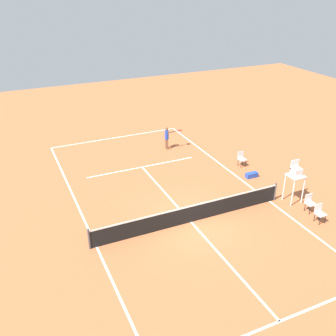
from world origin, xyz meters
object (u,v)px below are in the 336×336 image
object	(u,v)px
umpire_chair	(296,175)
courtside_chair_far	(310,202)
player_serving	(167,136)
tennis_ball	(150,156)
courtside_chair_near	(320,212)
equipment_bag	(252,175)
courtside_chair_mid	(242,158)

from	to	relation	value
umpire_chair	courtside_chair_far	world-z (taller)	umpire_chair
player_serving	umpire_chair	distance (m)	9.90
umpire_chair	player_serving	bearing A→B (deg)	-71.06
tennis_ball	courtside_chair_near	size ratio (longest dim) A/B	0.07
courtside_chair_far	equipment_bag	size ratio (longest dim) A/B	1.25
umpire_chair	equipment_bag	world-z (taller)	umpire_chair
tennis_ball	equipment_bag	bearing A→B (deg)	129.93
player_serving	equipment_bag	distance (m)	6.81
courtside_chair_mid	courtside_chair_far	world-z (taller)	same
tennis_ball	courtside_chair_mid	bearing A→B (deg)	142.15
tennis_ball	umpire_chair	distance (m)	9.99
courtside_chair_near	courtside_chair_far	xyz separation A→B (m)	(-0.25, -0.96, 0.00)
courtside_chair_far	equipment_bag	xyz separation A→B (m)	(0.47, -4.38, -0.38)
umpire_chair	courtside_chair_near	bearing A→B (deg)	87.20
courtside_chair_mid	equipment_bag	size ratio (longest dim) A/B	1.25
courtside_chair_near	umpire_chair	bearing A→B (deg)	-92.80
umpire_chair	courtside_chair_near	xyz separation A→B (m)	(0.10, 2.10, -1.07)
player_serving	courtside_chair_far	size ratio (longest dim) A/B	1.73
player_serving	courtside_chair_near	xyz separation A→B (m)	(-3.11, 11.45, -0.44)
courtside_chair_mid	player_serving	bearing A→B (deg)	-54.40
courtside_chair_mid	equipment_bag	world-z (taller)	courtside_chair_mid
tennis_ball	courtside_chair_near	distance (m)	11.71
tennis_ball	courtside_chair_near	xyz separation A→B (m)	(-4.71, 10.71, 0.50)
courtside_chair_far	courtside_chair_near	bearing A→B (deg)	75.34
player_serving	equipment_bag	size ratio (longest dim) A/B	2.16
courtside_chair_mid	equipment_bag	xyz separation A→B (m)	(0.33, 1.62, -0.38)
courtside_chair_near	courtside_chair_far	world-z (taller)	same
player_serving	courtside_chair_near	world-z (taller)	player_serving
courtside_chair_near	courtside_chair_far	bearing A→B (deg)	-104.66
player_serving	umpire_chair	size ratio (longest dim) A/B	0.68
courtside_chair_near	courtside_chair_far	size ratio (longest dim) A/B	1.00
player_serving	courtside_chair_near	size ratio (longest dim) A/B	1.73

